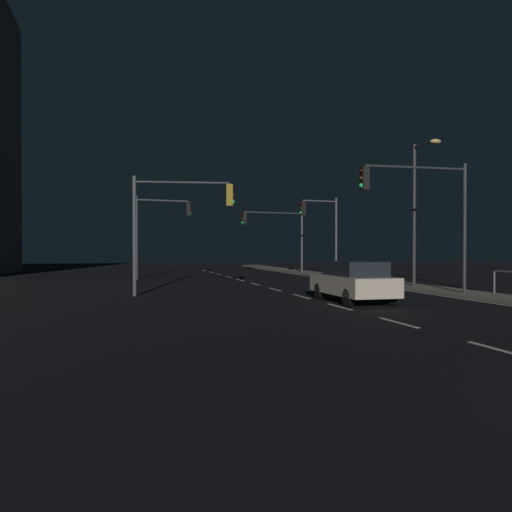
% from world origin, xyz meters
% --- Properties ---
extents(ground_plane, '(112.00, 112.00, 0.00)m').
position_xyz_m(ground_plane, '(0.00, 17.50, 0.00)').
color(ground_plane, black).
rests_on(ground_plane, ground).
extents(sidewalk_right, '(2.02, 77.00, 0.14)m').
position_xyz_m(sidewalk_right, '(7.26, 17.50, 0.07)').
color(sidewalk_right, gray).
rests_on(sidewalk_right, ground).
extents(lane_markings_center, '(0.14, 50.00, 0.01)m').
position_xyz_m(lane_markings_center, '(0.00, 21.00, 0.01)').
color(lane_markings_center, silver).
rests_on(lane_markings_center, ground).
extents(lane_edge_line, '(0.14, 53.00, 0.01)m').
position_xyz_m(lane_edge_line, '(6.00, 22.50, 0.01)').
color(lane_edge_line, silver).
rests_on(lane_edge_line, ground).
extents(car, '(1.84, 4.41, 1.57)m').
position_xyz_m(car, '(1.13, 14.28, 0.82)').
color(car, beige).
rests_on(car, ground).
extents(traffic_light_mid_left, '(2.87, 0.53, 5.43)m').
position_xyz_m(traffic_light_mid_left, '(5.73, 29.23, 3.90)').
color(traffic_light_mid_left, '#4C4C51').
rests_on(traffic_light_mid_left, sidewalk_right).
extents(traffic_light_near_left, '(3.80, 0.66, 5.56)m').
position_xyz_m(traffic_light_near_left, '(-4.97, 31.47, 3.91)').
color(traffic_light_near_left, '#4C4C51').
rests_on(traffic_light_near_left, ground).
extents(traffic_light_far_right, '(4.96, 0.40, 5.57)m').
position_xyz_m(traffic_light_far_right, '(4.80, 15.59, 4.11)').
color(traffic_light_far_right, '#2D3033').
rests_on(traffic_light_far_right, sidewalk_right).
extents(traffic_light_far_center, '(4.38, 0.81, 5.17)m').
position_xyz_m(traffic_light_far_center, '(-4.96, 18.73, 3.67)').
color(traffic_light_far_center, '#4C4C51').
rests_on(traffic_light_far_center, ground).
extents(traffic_light_overhead_east, '(5.27, 0.83, 5.03)m').
position_xyz_m(traffic_light_overhead_east, '(4.27, 35.45, 3.76)').
color(traffic_light_overhead_east, '#4C4C51').
rests_on(traffic_light_overhead_east, sidewalk_right).
extents(street_lamp_far_end, '(0.56, 2.21, 7.26)m').
position_xyz_m(street_lamp_far_end, '(7.12, 19.47, 4.53)').
color(street_lamp_far_end, '#2D3033').
rests_on(street_lamp_far_end, sidewalk_right).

